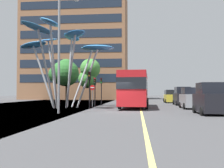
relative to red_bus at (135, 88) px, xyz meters
The scene contains 16 objects.
ground 7.08m from the red_bus, 109.66° to the right, with size 120.00×240.00×0.10m.
red_bus is the anchor object (origin of this frame).
leaf_sculpture 8.88m from the red_bus, behind, with size 11.11×10.74×8.57m.
traffic_light_kerb_near 5.16m from the red_bus, 150.88° to the right, with size 0.28×0.42×3.67m.
traffic_light_kerb_far 4.87m from the red_bus, 161.38° to the left, with size 0.28×0.42×3.32m.
traffic_light_island_mid 8.60m from the red_bus, 122.76° to the left, with size 0.28×0.42×3.62m.
car_parked_near 10.16m from the red_bus, 56.26° to the right, with size 2.07×3.84×2.32m.
car_parked_mid 5.94m from the red_bus, 16.09° to the right, with size 2.04×3.96×2.08m.
car_parked_far 8.36m from the red_bus, 44.04° to the left, with size 2.04×4.31×2.31m.
car_side_street 14.21m from the red_bus, 67.42° to the left, with size 1.98×3.85×2.01m.
car_far_side 19.78m from the red_bus, 72.48° to the left, with size 1.95×4.46×1.98m.
street_lamp 10.76m from the red_bus, 122.16° to the right, with size 1.68×0.44×9.04m.
tree_pavement_near 14.83m from the red_bus, 137.25° to the left, with size 4.72×5.58×6.55m.
tree_pavement_far 21.94m from the red_bus, 113.11° to the left, with size 4.16×4.08×7.94m.
no_entry_sign 4.91m from the red_bus, 168.27° to the left, with size 0.60×0.12×2.45m.
backdrop_building 39.16m from the red_bus, 112.56° to the left, with size 24.20×14.48×26.07m.
Camera 1 is at (1.86, -21.65, 1.60)m, focal length 41.72 mm.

